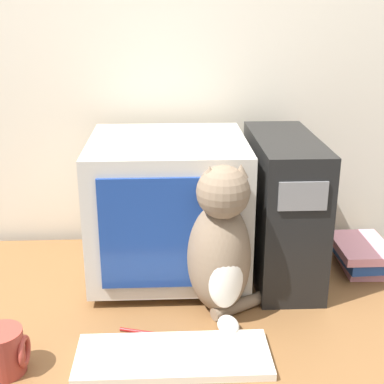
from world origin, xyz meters
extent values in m
cube|color=beige|center=(0.00, 0.88, 1.25)|extent=(7.00, 0.05, 2.50)
cube|color=#BCB7AD|center=(-0.02, 0.58, 0.76)|extent=(0.30, 0.25, 0.02)
cube|color=#BCB7AD|center=(-0.02, 0.58, 0.96)|extent=(0.43, 0.41, 0.38)
cube|color=navy|center=(-0.02, 0.37, 0.96)|extent=(0.35, 0.01, 0.29)
cube|color=black|center=(0.30, 0.57, 0.95)|extent=(0.17, 0.43, 0.41)
cube|color=slate|center=(0.30, 0.35, 1.07)|extent=(0.12, 0.01, 0.07)
cube|color=silver|center=(-0.02, 0.16, 0.76)|extent=(0.44, 0.17, 0.02)
cube|color=beige|center=(-0.02, 0.16, 0.77)|extent=(0.39, 0.13, 0.00)
ellipsoid|color=#7A6651|center=(0.10, 0.37, 0.90)|extent=(0.19, 0.22, 0.30)
ellipsoid|color=white|center=(0.11, 0.30, 0.88)|extent=(0.10, 0.07, 0.16)
sphere|color=#7A6651|center=(0.11, 0.34, 1.08)|extent=(0.15, 0.15, 0.13)
cone|color=#7A6651|center=(0.07, 0.34, 1.13)|extent=(0.04, 0.04, 0.03)
cone|color=#7A6651|center=(0.15, 0.35, 1.13)|extent=(0.04, 0.04, 0.03)
ellipsoid|color=white|center=(0.12, 0.26, 0.77)|extent=(0.06, 0.08, 0.04)
cylinder|color=#7A6651|center=(0.18, 0.36, 0.77)|extent=(0.20, 0.14, 0.03)
cube|color=pink|center=(0.56, 0.58, 0.76)|extent=(0.12, 0.20, 0.03)
cube|color=#234793|center=(0.56, 0.58, 0.79)|extent=(0.16, 0.21, 0.03)
cube|color=pink|center=(0.55, 0.57, 0.82)|extent=(0.15, 0.21, 0.02)
cylinder|color=maroon|center=(-0.08, 0.26, 0.75)|extent=(0.14, 0.05, 0.01)
cylinder|color=#9E382D|center=(-0.39, 0.14, 0.80)|extent=(0.09, 0.09, 0.10)
torus|color=#9E382D|center=(-0.34, 0.14, 0.80)|extent=(0.01, 0.07, 0.07)
camera|label=1|loc=(-0.02, -0.85, 1.51)|focal=50.00mm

